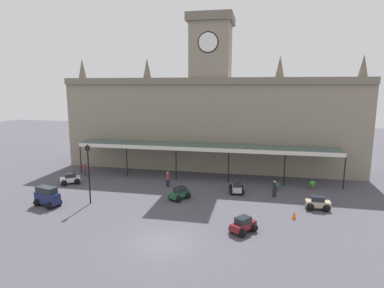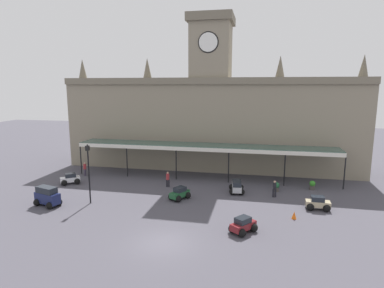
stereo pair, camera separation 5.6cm
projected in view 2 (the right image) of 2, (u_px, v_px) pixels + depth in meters
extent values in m
plane|color=#47454E|center=(164.00, 243.00, 22.45)|extent=(140.00, 140.00, 0.00)
cube|color=gray|center=(210.00, 124.00, 42.08)|extent=(37.50, 5.18, 11.69)
cube|color=#756C5B|center=(207.00, 81.00, 38.48)|extent=(37.50, 0.30, 0.80)
cube|color=gray|center=(211.00, 51.00, 40.47)|extent=(4.80, 4.80, 6.54)
cube|color=#6E6655|center=(211.00, 19.00, 39.81)|extent=(5.50, 5.50, 1.00)
cylinder|color=white|center=(208.00, 42.00, 37.96)|extent=(2.20, 0.12, 2.20)
cylinder|color=black|center=(208.00, 42.00, 38.00)|extent=(2.46, 0.06, 2.46)
cone|color=#675F50|center=(83.00, 69.00, 44.37)|extent=(1.10, 1.10, 2.60)
cone|color=#675F50|center=(147.00, 68.00, 42.51)|extent=(1.10, 1.10, 2.60)
cone|color=#675F50|center=(280.00, 67.00, 39.13)|extent=(1.10, 1.10, 2.60)
cone|color=#675F50|center=(364.00, 66.00, 37.27)|extent=(1.10, 1.10, 2.60)
cube|color=#38564C|center=(204.00, 145.00, 37.82)|extent=(30.19, 3.20, 0.16)
cube|color=silver|center=(202.00, 150.00, 36.31)|extent=(30.19, 0.12, 0.44)
cylinder|color=black|center=(81.00, 159.00, 39.79)|extent=(0.14, 0.14, 3.79)
cylinder|color=black|center=(127.00, 161.00, 38.58)|extent=(0.14, 0.14, 3.79)
cylinder|color=black|center=(176.00, 163.00, 37.37)|extent=(0.14, 0.14, 3.79)
cylinder|color=black|center=(229.00, 166.00, 36.17)|extent=(0.14, 0.14, 3.79)
cylinder|color=black|center=(285.00, 169.00, 34.96)|extent=(0.14, 0.14, 3.79)
cylinder|color=black|center=(345.00, 172.00, 33.75)|extent=(0.14, 0.14, 3.79)
cube|color=tan|center=(318.00, 204.00, 28.46)|extent=(2.06, 0.91, 0.50)
cube|color=#1E232B|center=(318.00, 199.00, 28.39)|extent=(1.11, 0.82, 0.42)
sphere|color=black|center=(325.00, 205.00, 28.77)|extent=(0.64, 0.64, 0.64)
sphere|color=black|center=(327.00, 208.00, 27.92)|extent=(0.64, 0.64, 0.64)
sphere|color=black|center=(309.00, 203.00, 29.06)|extent=(0.64, 0.64, 0.64)
sphere|color=black|center=(310.00, 207.00, 28.21)|extent=(0.64, 0.64, 0.64)
cube|color=#1E512D|center=(180.00, 194.00, 31.00)|extent=(1.76, 2.22, 0.50)
cube|color=#1E232B|center=(180.00, 189.00, 30.96)|extent=(1.23, 1.35, 0.42)
sphere|color=black|center=(178.00, 199.00, 30.25)|extent=(0.64, 0.64, 0.64)
sphere|color=black|center=(171.00, 197.00, 30.81)|extent=(0.64, 0.64, 0.64)
sphere|color=black|center=(188.00, 195.00, 31.26)|extent=(0.64, 0.64, 0.64)
sphere|color=black|center=(181.00, 193.00, 31.82)|extent=(0.64, 0.64, 0.64)
cube|color=#19214C|center=(48.00, 198.00, 29.28)|extent=(2.57, 1.59, 0.95)
cube|color=#1E232B|center=(46.00, 190.00, 29.17)|extent=(2.08, 1.40, 0.55)
sphere|color=black|center=(59.00, 202.00, 29.38)|extent=(0.64, 0.64, 0.64)
sphere|color=black|center=(50.00, 206.00, 28.55)|extent=(0.64, 0.64, 0.64)
sphere|color=black|center=(46.00, 199.00, 30.17)|extent=(0.64, 0.64, 0.64)
sphere|color=black|center=(37.00, 202.00, 29.34)|extent=(0.64, 0.64, 0.64)
cube|color=#B2B5BA|center=(237.00, 187.00, 32.96)|extent=(1.15, 2.34, 0.55)
cube|color=#1E232B|center=(237.00, 183.00, 32.68)|extent=(1.00, 1.64, 0.45)
sphere|color=black|center=(232.00, 187.00, 33.80)|extent=(0.64, 0.64, 0.64)
sphere|color=black|center=(241.00, 187.00, 33.72)|extent=(0.64, 0.64, 0.64)
sphere|color=black|center=(232.00, 192.00, 32.28)|extent=(0.64, 0.64, 0.64)
sphere|color=black|center=(241.00, 192.00, 32.20)|extent=(0.64, 0.64, 0.64)
cube|color=silver|center=(70.00, 179.00, 35.88)|extent=(2.16, 1.95, 0.50)
cube|color=#1E232B|center=(70.00, 175.00, 35.82)|extent=(1.36, 1.31, 0.42)
sphere|color=black|center=(64.00, 183.00, 35.23)|extent=(0.64, 0.64, 0.64)
sphere|color=black|center=(63.00, 181.00, 36.01)|extent=(0.64, 0.64, 0.64)
sphere|color=black|center=(77.00, 181.00, 35.82)|extent=(0.64, 0.64, 0.64)
sphere|color=black|center=(76.00, 179.00, 36.59)|extent=(0.64, 0.64, 0.64)
cube|color=maroon|center=(243.00, 226.00, 23.99)|extent=(1.95, 2.16, 0.50)
cube|color=#1E232B|center=(243.00, 220.00, 23.87)|extent=(1.31, 1.36, 0.42)
sphere|color=black|center=(244.00, 224.00, 24.78)|extent=(0.64, 0.64, 0.64)
sphere|color=black|center=(254.00, 228.00, 24.13)|extent=(0.64, 0.64, 0.64)
sphere|color=black|center=(232.00, 229.00, 23.92)|extent=(0.64, 0.64, 0.64)
sphere|color=black|center=(242.00, 233.00, 23.26)|extent=(0.64, 0.64, 0.64)
cylinder|color=black|center=(275.00, 193.00, 31.62)|extent=(0.17, 0.17, 0.82)
cylinder|color=black|center=(273.00, 193.00, 31.62)|extent=(0.17, 0.17, 0.82)
cylinder|color=black|center=(275.00, 186.00, 31.49)|extent=(0.34, 0.34, 0.62)
sphere|color=tan|center=(275.00, 182.00, 31.41)|extent=(0.23, 0.23, 0.23)
cylinder|color=#3F384C|center=(85.00, 173.00, 39.06)|extent=(0.17, 0.17, 0.82)
cylinder|color=#3F384C|center=(85.00, 172.00, 39.28)|extent=(0.17, 0.17, 0.82)
cylinder|color=#A52D33|center=(85.00, 167.00, 39.04)|extent=(0.34, 0.34, 0.62)
sphere|color=tan|center=(85.00, 163.00, 38.97)|extent=(0.23, 0.23, 0.23)
cylinder|color=black|center=(169.00, 183.00, 34.80)|extent=(0.17, 0.17, 0.82)
cylinder|color=black|center=(167.00, 183.00, 34.84)|extent=(0.17, 0.17, 0.82)
cylinder|color=#A52D33|center=(168.00, 177.00, 34.69)|extent=(0.34, 0.34, 0.62)
sphere|color=tan|center=(168.00, 173.00, 34.62)|extent=(0.23, 0.23, 0.23)
cylinder|color=black|center=(89.00, 177.00, 29.60)|extent=(0.13, 0.13, 4.97)
cube|color=black|center=(87.00, 148.00, 29.13)|extent=(0.30, 0.30, 0.44)
sphere|color=black|center=(87.00, 145.00, 29.08)|extent=(0.14, 0.14, 0.14)
cone|color=orange|center=(294.00, 215.00, 26.46)|extent=(0.40, 0.40, 0.62)
cylinder|color=#47423D|center=(312.00, 188.00, 33.94)|extent=(0.56, 0.56, 0.42)
sphere|color=#348927|center=(312.00, 183.00, 33.86)|extent=(0.60, 0.60, 0.60)
cylinder|color=#47423D|center=(276.00, 189.00, 33.36)|extent=(0.56, 0.56, 0.42)
sphere|color=#225F35|center=(276.00, 185.00, 33.28)|extent=(0.60, 0.60, 0.60)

